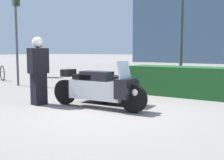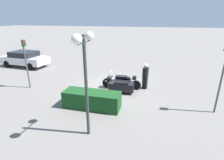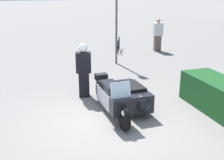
{
  "view_description": "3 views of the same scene",
  "coord_description": "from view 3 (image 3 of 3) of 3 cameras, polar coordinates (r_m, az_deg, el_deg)",
  "views": [
    {
      "loc": [
        3.47,
        -5.24,
        1.39
      ],
      "look_at": [
        -0.5,
        0.97,
        0.61
      ],
      "focal_mm": 45.0,
      "sensor_mm": 36.0,
      "label": 1
    },
    {
      "loc": [
        -2.57,
        10.9,
        4.54
      ],
      "look_at": [
        -0.04,
        1.16,
        0.91
      ],
      "focal_mm": 28.0,
      "sensor_mm": 36.0,
      "label": 2
    },
    {
      "loc": [
        6.41,
        -1.96,
        3.33
      ],
      "look_at": [
        -0.58,
        0.25,
        0.93
      ],
      "focal_mm": 45.0,
      "sensor_mm": 36.0,
      "label": 3
    }
  ],
  "objects": [
    {
      "name": "ground_plane",
      "position": [
        7.48,
        -0.51,
        -8.28
      ],
      "size": [
        160.0,
        160.0,
        0.0
      ],
      "primitive_type": "plane",
      "color": "slate"
    },
    {
      "name": "police_motorcycle",
      "position": [
        7.81,
        2.46,
        -3.44
      ],
      "size": [
        2.61,
        1.26,
        1.15
      ],
      "rotation": [
        0.0,
        0.0,
        0.03
      ],
      "color": "black",
      "rests_on": "ground"
    },
    {
      "name": "officer_rider",
      "position": [
        8.87,
        -5.78,
        2.25
      ],
      "size": [
        0.38,
        0.52,
        1.73
      ],
      "rotation": [
        0.0,
        0.0,
        2.93
      ],
      "color": "black",
      "rests_on": "ground"
    },
    {
      "name": "traffic_light_far",
      "position": [
        12.71,
        0.93,
        13.42
      ],
      "size": [
        0.22,
        0.28,
        3.48
      ],
      "rotation": [
        0.0,
        0.0,
        -0.2
      ],
      "color": "#4C4C4C",
      "rests_on": "ground"
    },
    {
      "name": "pedestrian_bystander",
      "position": [
        15.82,
        9.28,
        9.03
      ],
      "size": [
        0.37,
        0.54,
        1.78
      ],
      "rotation": [
        0.0,
        0.0,
        -0.14
      ],
      "color": "brown",
      "rests_on": "ground"
    },
    {
      "name": "bicycle_parked",
      "position": [
        15.72,
        1.34,
        7.21
      ],
      "size": [
        1.68,
        0.7,
        0.78
      ],
      "rotation": [
        0.0,
        0.0,
        -0.38
      ],
      "color": "black",
      "rests_on": "ground"
    }
  ]
}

